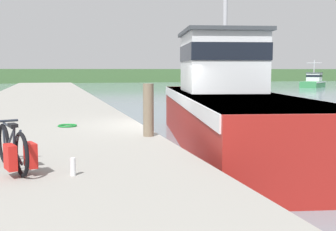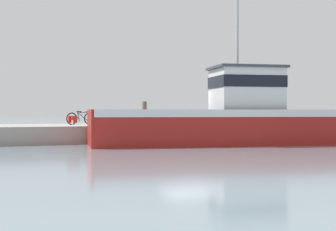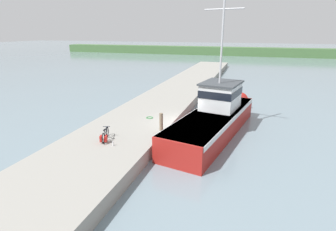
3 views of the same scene
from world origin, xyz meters
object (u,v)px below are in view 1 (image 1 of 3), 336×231
object	(u,v)px
bicycle_touring	(15,150)
mooring_post	(148,110)
fishing_boat_main	(226,104)
water_bottle_by_bike	(73,167)
boat_orange_near	(313,82)

from	to	relation	value
bicycle_touring	mooring_post	xyz separation A→B (m)	(2.67, 2.75, 0.27)
fishing_boat_main	bicycle_touring	bearing A→B (deg)	-124.65
bicycle_touring	water_bottle_by_bike	distance (m)	0.96
bicycle_touring	water_bottle_by_bike	xyz separation A→B (m)	(0.81, -0.47, -0.20)
boat_orange_near	mooring_post	xyz separation A→B (m)	(-31.90, -39.82, 0.72)
fishing_boat_main	mooring_post	distance (m)	4.44
fishing_boat_main	bicycle_touring	world-z (taller)	fishing_boat_main
boat_orange_near	mooring_post	size ratio (longest dim) A/B	4.74
mooring_post	boat_orange_near	bearing A→B (deg)	51.30
bicycle_touring	water_bottle_by_bike	bearing A→B (deg)	-48.27
boat_orange_near	water_bottle_by_bike	distance (m)	54.69
boat_orange_near	bicycle_touring	world-z (taller)	boat_orange_near
fishing_boat_main	boat_orange_near	world-z (taller)	fishing_boat_main
mooring_post	water_bottle_by_bike	bearing A→B (deg)	-119.98
fishing_boat_main	water_bottle_by_bike	xyz separation A→B (m)	(-5.09, -6.25, -0.31)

